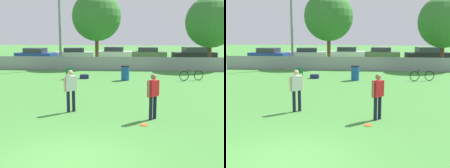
% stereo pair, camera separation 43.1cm
% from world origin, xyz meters
% --- Properties ---
extents(ground_plane, '(120.00, 120.00, 0.00)m').
position_xyz_m(ground_plane, '(0.00, 0.00, 0.00)').
color(ground_plane, '#428438').
extents(fence_backline, '(20.16, 0.07, 1.21)m').
position_xyz_m(fence_backline, '(0.00, 18.00, 0.55)').
color(fence_backline, gray).
rests_on(fence_backline, ground_plane).
extents(light_pole, '(0.90, 0.36, 8.66)m').
position_xyz_m(light_pole, '(-4.55, 18.66, 5.10)').
color(light_pole, gray).
rests_on(light_pole, ground_plane).
extents(tree_near_pole, '(4.37, 4.37, 6.63)m').
position_xyz_m(tree_near_pole, '(-1.76, 20.92, 4.43)').
color(tree_near_pole, brown).
rests_on(tree_near_pole, ground_plane).
extents(tree_far_right, '(4.29, 4.29, 6.04)m').
position_xyz_m(tree_far_right, '(7.99, 19.93, 3.89)').
color(tree_far_right, brown).
rests_on(tree_far_right, ground_plane).
extents(player_thrower_red, '(0.45, 0.48, 1.69)m').
position_xyz_m(player_thrower_red, '(2.34, 4.04, 0.98)').
color(player_thrower_red, '#191933').
rests_on(player_thrower_red, ground_plane).
extents(player_receiver_white, '(0.48, 0.45, 1.69)m').
position_xyz_m(player_receiver_white, '(-0.86, 4.87, 0.98)').
color(player_receiver_white, '#191933').
rests_on(player_receiver_white, ground_plane).
extents(frisbee_disc, '(0.28, 0.28, 0.03)m').
position_xyz_m(frisbee_disc, '(2.01, 3.28, 0.01)').
color(frisbee_disc, '#E5591E').
rests_on(frisbee_disc, ground_plane).
extents(folding_chair_sideline, '(0.53, 0.53, 0.79)m').
position_xyz_m(folding_chair_sideline, '(-2.68, 13.16, 0.46)').
color(folding_chair_sideline, '#333338').
rests_on(folding_chair_sideline, ground_plane).
extents(bicycle_sideline, '(1.61, 0.56, 0.69)m').
position_xyz_m(bicycle_sideline, '(5.34, 13.21, 0.34)').
color(bicycle_sideline, black).
rests_on(bicycle_sideline, ground_plane).
extents(trash_bin, '(0.55, 0.55, 0.98)m').
position_xyz_m(trash_bin, '(1.05, 12.99, 0.49)').
color(trash_bin, '#194C99').
rests_on(trash_bin, ground_plane).
extents(gear_bag_sideline, '(0.58, 0.32, 0.29)m').
position_xyz_m(gear_bag_sideline, '(-1.72, 13.51, 0.13)').
color(gear_bag_sideline, navy).
rests_on(gear_bag_sideline, ground_plane).
extents(parked_car_blue, '(4.24, 2.34, 1.37)m').
position_xyz_m(parked_car_blue, '(-8.90, 25.40, 0.66)').
color(parked_car_blue, black).
rests_on(parked_car_blue, ground_plane).
extents(parked_car_silver, '(4.49, 2.35, 1.28)m').
position_xyz_m(parked_car_silver, '(-5.14, 27.51, 0.64)').
color(parked_car_silver, black).
rests_on(parked_car_silver, ground_plane).
extents(parked_car_white, '(4.10, 1.85, 1.36)m').
position_xyz_m(parked_car_white, '(-0.66, 28.12, 0.68)').
color(parked_car_white, black).
rests_on(parked_car_white, ground_plane).
extents(parked_car_olive, '(4.32, 2.21, 1.33)m').
position_xyz_m(parked_car_olive, '(3.18, 28.27, 0.67)').
color(parked_car_olive, black).
rests_on(parked_car_olive, ground_plane).
extents(parked_car_dark, '(4.66, 2.46, 1.49)m').
position_xyz_m(parked_car_dark, '(7.89, 26.26, 0.71)').
color(parked_car_dark, black).
rests_on(parked_car_dark, ground_plane).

